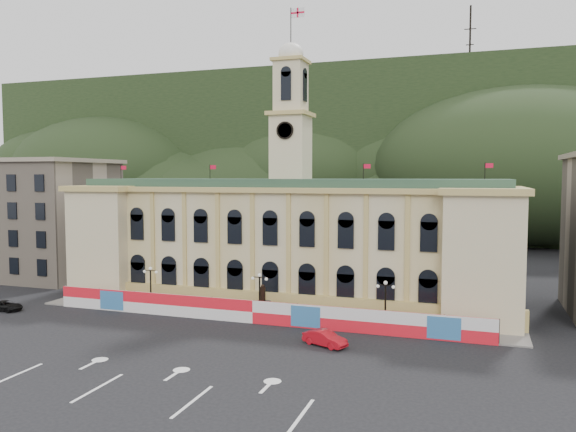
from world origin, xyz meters
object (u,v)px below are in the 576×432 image
(red_sedan, at_px, (325,338))
(black_suv, at_px, (6,306))
(statue, at_px, (263,306))
(lamp_center, at_px, (260,292))

(red_sedan, distance_m, black_suv, 39.52)
(black_suv, bearing_deg, statue, -74.73)
(lamp_center, distance_m, black_suv, 30.71)
(lamp_center, relative_size, red_sedan, 1.10)
(statue, distance_m, red_sedan, 12.66)
(statue, relative_size, red_sedan, 0.80)
(red_sedan, xyz_separation_m, black_suv, (-39.50, 1.27, -0.15))
(red_sedan, bearing_deg, statue, 71.26)
(statue, height_order, black_suv, statue)
(lamp_center, xyz_separation_m, black_suv, (-30.00, -6.08, -2.49))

